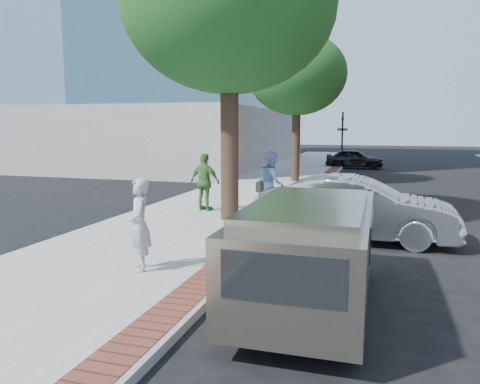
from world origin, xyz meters
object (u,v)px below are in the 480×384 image
at_px(person_gray, 140,225).
at_px(person_green, 205,182).
at_px(person_officer, 271,182).
at_px(parking_meter, 260,195).
at_px(sedan_silver, 356,209).
at_px(bg_car, 355,159).
at_px(van, 312,246).

xyz_separation_m(person_gray, person_green, (-1.12, 6.24, 0.05)).
height_order(person_gray, person_officer, person_officer).
relative_size(parking_meter, person_officer, 0.76).
xyz_separation_m(parking_meter, sedan_silver, (2.20, 1.14, -0.40)).
height_order(person_green, bg_car, person_green).
distance_m(person_gray, person_green, 6.34).
relative_size(bg_car, van, 0.81).
xyz_separation_m(sedan_silver, van, (-0.44, -4.53, 0.15)).
relative_size(parking_meter, person_gray, 0.85).
xyz_separation_m(parking_meter, van, (1.76, -3.40, -0.25)).
relative_size(person_officer, bg_car, 0.51).
relative_size(person_green, van, 0.39).
xyz_separation_m(bg_car, van, (0.79, -25.05, 0.30)).
bearing_deg(person_green, person_gray, 113.53).
bearing_deg(sedan_silver, person_green, 68.36).
bearing_deg(sedan_silver, person_officer, 52.08).
xyz_separation_m(person_officer, person_green, (-2.15, -0.16, -0.05)).
xyz_separation_m(person_gray, sedan_silver, (3.73, 4.22, -0.22)).
distance_m(person_gray, van, 3.30).
relative_size(parking_meter, bg_car, 0.39).
height_order(parking_meter, van, van).
distance_m(person_green, van, 7.90).
distance_m(person_officer, van, 7.09).
height_order(parking_meter, person_officer, person_officer).
bearing_deg(bg_car, person_green, 169.34).
bearing_deg(parking_meter, van, -62.59).
bearing_deg(person_green, bg_car, -87.66).
xyz_separation_m(parking_meter, person_officer, (-0.50, 3.32, -0.08)).
distance_m(parking_meter, person_green, 4.12).
xyz_separation_m(person_green, bg_car, (3.61, 18.49, -0.42)).
height_order(parking_meter, person_gray, person_gray).
distance_m(sedan_silver, bg_car, 20.55).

